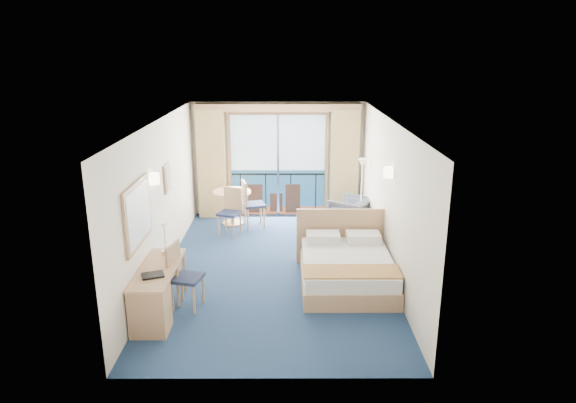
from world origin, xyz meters
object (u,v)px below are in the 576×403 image
at_px(desk_chair, 181,272).
at_px(round_table, 232,199).
at_px(floor_lamp, 362,176).
at_px(desk, 152,302).
at_px(table_chair_a, 250,201).
at_px(nightstand, 368,242).
at_px(bed, 346,267).
at_px(armchair, 351,214).
at_px(table_chair_b, 231,208).

height_order(desk_chair, round_table, desk_chair).
relative_size(floor_lamp, desk, 1.01).
relative_size(desk_chair, table_chair_a, 0.97).
xyz_separation_m(nightstand, desk_chair, (-3.19, -2.05, 0.31)).
xyz_separation_m(bed, table_chair_a, (-1.83, 2.92, 0.31)).
relative_size(bed, desk, 1.26).
distance_m(bed, floor_lamp, 2.97).
xyz_separation_m(floor_lamp, desk_chair, (-3.26, -3.57, -0.63)).
relative_size(armchair, floor_lamp, 0.51).
xyz_separation_m(desk, round_table, (0.68, 4.56, 0.18)).
xyz_separation_m(bed, desk, (-2.94, -1.44, 0.12)).
bearing_deg(bed, round_table, 125.84).
distance_m(bed, nightstand, 1.36).
bearing_deg(table_chair_b, desk, -80.45).
relative_size(desk, desk_chair, 1.53).
relative_size(nightstand, round_table, 0.62).
xyz_separation_m(bed, nightstand, (0.56, 1.24, -0.03)).
distance_m(bed, table_chair_a, 3.47).
height_order(armchair, desk, armchair).
relative_size(floor_lamp, round_table, 1.85).
xyz_separation_m(armchair, table_chair_a, (-2.23, 0.22, 0.23)).
bearing_deg(desk_chair, floor_lamp, -29.05).
bearing_deg(desk, desk_chair, 64.26).
height_order(desk_chair, table_chair_b, desk_chair).
height_order(bed, table_chair_b, bed).
bearing_deg(table_chair_a, desk, 150.84).
bearing_deg(desk, table_chair_b, 79.58).
bearing_deg(armchair, bed, 27.08).
relative_size(round_table, table_chair_a, 0.81).
xyz_separation_m(desk, table_chair_a, (1.10, 4.36, 0.19)).
relative_size(nightstand, table_chair_a, 0.50).
bearing_deg(table_chair_b, nightstand, -4.33).
height_order(round_table, table_chair_a, table_chair_a).
bearing_deg(table_chair_a, armchair, -110.61).
bearing_deg(bed, floor_lamp, 77.33).
bearing_deg(table_chair_b, table_chair_a, 68.44).
bearing_deg(armchair, nightstand, 41.77).
bearing_deg(nightstand, desk_chair, -147.26).
bearing_deg(desk_chair, bed, -59.59).
bearing_deg(round_table, bed, -54.16).
relative_size(floor_lamp, desk_chair, 1.55).
relative_size(nightstand, armchair, 0.66).
bearing_deg(table_chair_b, round_table, 113.50).
bearing_deg(desk_chair, table_chair_a, 1.22).
height_order(armchair, table_chair_b, table_chair_b).
bearing_deg(desk_chair, round_table, 7.77).
xyz_separation_m(armchair, round_table, (-2.65, 0.42, 0.22)).
height_order(armchair, table_chair_a, table_chair_a).
bearing_deg(desk_chair, table_chair_b, 6.07).
xyz_separation_m(table_chair_a, table_chair_b, (-0.38, -0.43, -0.03)).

